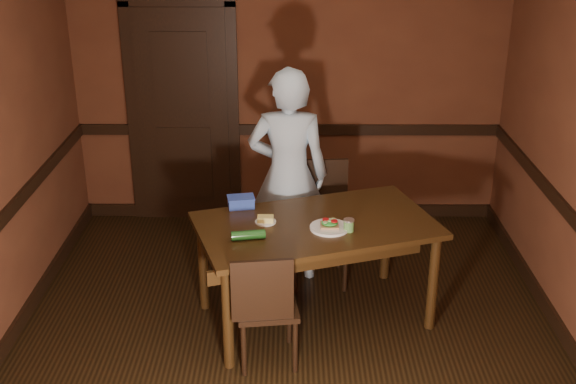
{
  "coord_description": "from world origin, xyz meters",
  "views": [
    {
      "loc": [
        0.02,
        -4.32,
        3.02
      ],
      "look_at": [
        0.0,
        0.35,
        1.05
      ],
      "focal_mm": 45.0,
      "sensor_mm": 36.0,
      "label": 1
    }
  ],
  "objects_px": {
    "dining_table": "(315,271)",
    "person": "(288,175)",
    "sandwich_plate": "(330,226)",
    "sauce_jar": "(349,225)",
    "food_tub": "(241,202)",
    "cheese_saucer": "(266,220)",
    "chair_near": "(267,304)",
    "chair_far": "(318,226)"
  },
  "relations": [
    {
      "from": "sauce_jar",
      "to": "dining_table",
      "type": "bearing_deg",
      "value": 149.26
    },
    {
      "from": "sandwich_plate",
      "to": "sauce_jar",
      "type": "height_order",
      "value": "sauce_jar"
    },
    {
      "from": "dining_table",
      "to": "chair_far",
      "type": "bearing_deg",
      "value": 67.56
    },
    {
      "from": "person",
      "to": "sauce_jar",
      "type": "height_order",
      "value": "person"
    },
    {
      "from": "chair_near",
      "to": "sauce_jar",
      "type": "xyz_separation_m",
      "value": [
        0.57,
        0.39,
        0.41
      ]
    },
    {
      "from": "sauce_jar",
      "to": "food_tub",
      "type": "xyz_separation_m",
      "value": [
        -0.78,
        0.41,
        -0.0
      ]
    },
    {
      "from": "chair_far",
      "to": "cheese_saucer",
      "type": "distance_m",
      "value": 0.77
    },
    {
      "from": "cheese_saucer",
      "to": "chair_near",
      "type": "bearing_deg",
      "value": -87.52
    },
    {
      "from": "person",
      "to": "food_tub",
      "type": "distance_m",
      "value": 0.55
    },
    {
      "from": "dining_table",
      "to": "cheese_saucer",
      "type": "xyz_separation_m",
      "value": [
        -0.37,
        0.01,
        0.42
      ]
    },
    {
      "from": "chair_far",
      "to": "chair_near",
      "type": "height_order",
      "value": "chair_far"
    },
    {
      "from": "person",
      "to": "cheese_saucer",
      "type": "xyz_separation_m",
      "value": [
        -0.16,
        -0.68,
        -0.08
      ]
    },
    {
      "from": "sauce_jar",
      "to": "sandwich_plate",
      "type": "bearing_deg",
      "value": 165.51
    },
    {
      "from": "chair_far",
      "to": "cheese_saucer",
      "type": "relative_size",
      "value": 6.43
    },
    {
      "from": "sandwich_plate",
      "to": "cheese_saucer",
      "type": "bearing_deg",
      "value": 167.08
    },
    {
      "from": "dining_table",
      "to": "chair_far",
      "type": "distance_m",
      "value": 0.59
    },
    {
      "from": "person",
      "to": "sandwich_plate",
      "type": "relative_size",
      "value": 6.35
    },
    {
      "from": "chair_near",
      "to": "sauce_jar",
      "type": "distance_m",
      "value": 0.8
    },
    {
      "from": "person",
      "to": "sauce_jar",
      "type": "xyz_separation_m",
      "value": [
        0.43,
        -0.82,
        -0.05
      ]
    },
    {
      "from": "dining_table",
      "to": "sandwich_plate",
      "type": "height_order",
      "value": "sandwich_plate"
    },
    {
      "from": "dining_table",
      "to": "food_tub",
      "type": "relative_size",
      "value": 7.54
    },
    {
      "from": "person",
      "to": "sauce_jar",
      "type": "relative_size",
      "value": 19.6
    },
    {
      "from": "cheese_saucer",
      "to": "dining_table",
      "type": "bearing_deg",
      "value": -0.95
    },
    {
      "from": "dining_table",
      "to": "sauce_jar",
      "type": "distance_m",
      "value": 0.51
    },
    {
      "from": "dining_table",
      "to": "sandwich_plate",
      "type": "xyz_separation_m",
      "value": [
        0.09,
        -0.1,
        0.42
      ]
    },
    {
      "from": "sandwich_plate",
      "to": "sauce_jar",
      "type": "bearing_deg",
      "value": -14.49
    },
    {
      "from": "chair_near",
      "to": "food_tub",
      "type": "height_order",
      "value": "food_tub"
    },
    {
      "from": "food_tub",
      "to": "sandwich_plate",
      "type": "bearing_deg",
      "value": -40.43
    },
    {
      "from": "cheese_saucer",
      "to": "food_tub",
      "type": "distance_m",
      "value": 0.33
    },
    {
      "from": "dining_table",
      "to": "food_tub",
      "type": "height_order",
      "value": "food_tub"
    },
    {
      "from": "chair_far",
      "to": "person",
      "type": "bearing_deg",
      "value": 151.7
    },
    {
      "from": "sandwich_plate",
      "to": "food_tub",
      "type": "distance_m",
      "value": 0.75
    },
    {
      "from": "person",
      "to": "cheese_saucer",
      "type": "distance_m",
      "value": 0.71
    },
    {
      "from": "chair_near",
      "to": "person",
      "type": "distance_m",
      "value": 1.31
    },
    {
      "from": "chair_near",
      "to": "person",
      "type": "bearing_deg",
      "value": -103.25
    },
    {
      "from": "dining_table",
      "to": "person",
      "type": "relative_size",
      "value": 0.95
    },
    {
      "from": "chair_far",
      "to": "sandwich_plate",
      "type": "height_order",
      "value": "chair_far"
    },
    {
      "from": "chair_near",
      "to": "cheese_saucer",
      "type": "relative_size",
      "value": 5.61
    },
    {
      "from": "person",
      "to": "food_tub",
      "type": "xyz_separation_m",
      "value": [
        -0.36,
        -0.42,
        -0.05
      ]
    },
    {
      "from": "cheese_saucer",
      "to": "food_tub",
      "type": "bearing_deg",
      "value": 125.89
    },
    {
      "from": "dining_table",
      "to": "chair_far",
      "type": "xyz_separation_m",
      "value": [
        0.04,
        0.58,
        0.1
      ]
    },
    {
      "from": "sauce_jar",
      "to": "cheese_saucer",
      "type": "xyz_separation_m",
      "value": [
        -0.59,
        0.14,
        -0.03
      ]
    }
  ]
}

